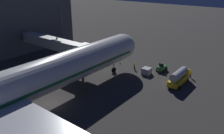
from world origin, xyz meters
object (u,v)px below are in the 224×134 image
at_px(fuel_tanker, 179,77).
at_px(ground_crew_near_nose_gear, 191,73).
at_px(traffic_cone_nose_starboard, 120,63).
at_px(baggage_container_far_row, 146,71).
at_px(baggage_tug_spare, 162,68).
at_px(traffic_cone_nose_port, 135,67).
at_px(apron_floodlight_mast, 61,10).
at_px(ground_crew_by_belt_loader, 134,65).
at_px(jet_bridge, 59,45).

bearing_deg(fuel_tanker, ground_crew_near_nose_gear, -98.94).
bearing_deg(traffic_cone_nose_starboard, baggage_container_far_row, 169.91).
xyz_separation_m(baggage_tug_spare, traffic_cone_nose_port, (6.14, 2.31, -0.51)).
bearing_deg(baggage_container_far_row, traffic_cone_nose_port, -19.98).
bearing_deg(baggage_tug_spare, ground_crew_near_nose_gear, -176.27).
bearing_deg(fuel_tanker, apron_floodlight_mast, -4.48).
height_order(baggage_tug_spare, traffic_cone_nose_starboard, baggage_tug_spare).
bearing_deg(fuel_tanker, ground_crew_by_belt_loader, -6.09).
height_order(ground_crew_near_nose_gear, traffic_cone_nose_port, ground_crew_near_nose_gear).
bearing_deg(baggage_container_far_row, jet_bridge, 25.19).
height_order(baggage_container_far_row, traffic_cone_nose_port, baggage_container_far_row).
xyz_separation_m(fuel_tanker, traffic_cone_nose_port, (12.15, -1.93, -1.37)).
height_order(baggage_container_far_row, ground_crew_near_nose_gear, ground_crew_near_nose_gear).
bearing_deg(traffic_cone_nose_starboard, traffic_cone_nose_port, 180.00).
xyz_separation_m(baggage_tug_spare, ground_crew_near_nose_gear, (-6.75, -0.44, 0.23)).
distance_m(fuel_tanker, baggage_container_far_row, 7.99).
distance_m(baggage_container_far_row, ground_crew_by_belt_loader, 3.95).
relative_size(apron_floodlight_mast, baggage_container_far_row, 10.54).
bearing_deg(traffic_cone_nose_starboard, jet_bridge, 45.04).
bearing_deg(baggage_container_far_row, ground_crew_near_nose_gear, -153.69).
relative_size(fuel_tanker, ground_crew_near_nose_gear, 3.69).
relative_size(fuel_tanker, traffic_cone_nose_starboard, 12.25).
xyz_separation_m(apron_floodlight_mast, ground_crew_by_belt_loader, (-28.08, 1.87, -10.44)).
xyz_separation_m(baggage_container_far_row, ground_crew_by_belt_loader, (3.84, -0.86, 0.27)).
xyz_separation_m(apron_floodlight_mast, baggage_container_far_row, (-31.92, 2.73, -10.72)).
bearing_deg(baggage_tug_spare, traffic_cone_nose_starboard, 12.36).
bearing_deg(jet_bridge, baggage_tug_spare, -148.61).
bearing_deg(traffic_cone_nose_port, baggage_container_far_row, 160.02).
relative_size(baggage_container_far_row, ground_crew_near_nose_gear, 1.04).
bearing_deg(apron_floodlight_mast, ground_crew_near_nose_gear, -177.81).
bearing_deg(jet_bridge, traffic_cone_nose_port, -144.77).
distance_m(traffic_cone_nose_port, traffic_cone_nose_starboard, 4.40).
xyz_separation_m(jet_bridge, apron_floodlight_mast, (12.77, -11.74, 5.88)).
bearing_deg(baggage_container_far_row, traffic_cone_nose_starboard, -10.09).
bearing_deg(apron_floodlight_mast, traffic_cone_nose_port, 177.53).
height_order(apron_floodlight_mast, fuel_tanker, apron_floodlight_mast).
relative_size(fuel_tanker, traffic_cone_nose_port, 12.25).
relative_size(ground_crew_by_belt_loader, traffic_cone_nose_starboard, 3.26).
relative_size(baggage_tug_spare, ground_crew_by_belt_loader, 1.41).
bearing_deg(ground_crew_near_nose_gear, apron_floodlight_mast, 2.19).
distance_m(jet_bridge, apron_floodlight_mast, 18.32).
bearing_deg(baggage_container_far_row, fuel_tanker, 177.16).
relative_size(ground_crew_near_nose_gear, ground_crew_by_belt_loader, 1.02).
height_order(ground_crew_by_belt_loader, traffic_cone_nose_port, ground_crew_by_belt_loader).
relative_size(ground_crew_near_nose_gear, traffic_cone_nose_starboard, 3.32).
distance_m(baggage_container_far_row, traffic_cone_nose_port, 4.51).
bearing_deg(traffic_cone_nose_port, ground_crew_near_nose_gear, -167.96).
xyz_separation_m(baggage_tug_spare, ground_crew_by_belt_loader, (5.76, 2.98, 0.21)).
bearing_deg(jet_bridge, ground_crew_near_nose_gear, -154.45).
bearing_deg(baggage_tug_spare, ground_crew_by_belt_loader, 27.36).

